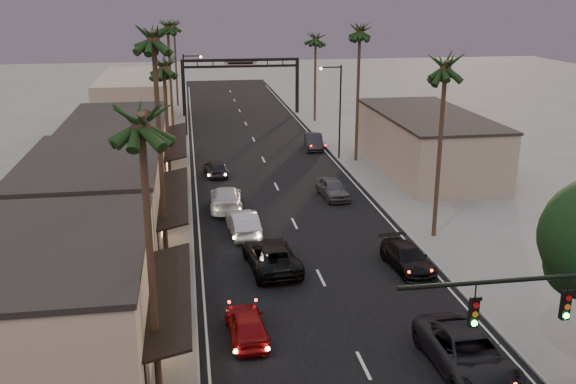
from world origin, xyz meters
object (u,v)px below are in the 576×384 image
object	(u,v)px
palm_rb	(360,27)
curbside_black	(407,258)
palm_rc	(316,35)
curbside_near	(467,353)
streetlight_right	(337,105)
oncoming_red	(247,324)
palm_lc	(163,61)
oncoming_pickup	(271,256)
palm_far	(174,23)
oncoming_silver	(243,223)
streetlight_left	(187,88)
palm_lb	(153,32)
palm_la	(140,112)
arch	(241,72)
palm_ld	(167,23)
palm_ra	(446,61)

from	to	relation	value
palm_rb	curbside_black	distance (m)	27.44
palm_rc	curbside_near	size ratio (longest dim) A/B	1.96
streetlight_right	palm_rb	bearing A→B (deg)	-30.76
oncoming_red	palm_rc	bearing A→B (deg)	-107.85
curbside_black	palm_lc	bearing A→B (deg)	124.25
oncoming_red	oncoming_pickup	world-z (taller)	oncoming_pickup
palm_far	oncoming_silver	size ratio (longest dim) A/B	2.69
oncoming_pickup	curbside_black	world-z (taller)	oncoming_pickup
palm_rb	palm_rc	world-z (taller)	palm_rb
streetlight_left	palm_rb	bearing A→B (deg)	-42.05
palm_rc	oncoming_red	xyz separation A→B (m)	(-13.34, -50.92, -9.75)
palm_far	palm_lc	bearing A→B (deg)	-90.41
streetlight_left	palm_far	bearing A→B (deg)	93.95
palm_rb	oncoming_pickup	xyz separation A→B (m)	(-11.18, -23.28, -11.61)
streetlight_left	palm_lc	xyz separation A→B (m)	(-1.68, -22.00, 5.14)
streetlight_left	palm_lc	distance (m)	22.65
palm_lb	oncoming_pickup	size ratio (longest dim) A/B	2.63
streetlight_right	palm_lc	xyz separation A→B (m)	(-15.52, -9.00, 5.14)
palm_la	palm_far	bearing A→B (deg)	89.75
palm_la	oncoming_red	size ratio (longest dim) A/B	3.11
streetlight_left	oncoming_silver	bearing A→B (deg)	-84.17
palm_lc	curbside_near	distance (m)	31.45
streetlight_right	palm_far	size ratio (longest dim) A/B	0.68
palm_la	palm_rc	bearing A→B (deg)	72.63
palm_lc	palm_far	bearing A→B (deg)	89.59
palm_la	palm_rb	world-z (taller)	palm_rb
oncoming_red	curbside_black	size ratio (longest dim) A/B	0.87
palm_lb	oncoming_red	world-z (taller)	palm_lb
arch	palm_rc	distance (m)	11.59
streetlight_right	palm_lb	size ratio (longest dim) A/B	0.59
arch	curbside_near	size ratio (longest dim) A/B	2.44
streetlight_left	palm_rc	xyz separation A→B (m)	(15.52, 6.00, 5.14)
oncoming_silver	palm_far	bearing A→B (deg)	-89.23
palm_ld	oncoming_red	distance (m)	43.69
curbside_black	palm_ld	bearing A→B (deg)	105.67
palm_la	oncoming_silver	xyz separation A→B (m)	(4.90, 17.50, -10.63)
oncoming_pickup	curbside_black	distance (m)	7.89
palm_rc	oncoming_red	world-z (taller)	palm_rc
oncoming_pickup	oncoming_silver	world-z (taller)	oncoming_silver
palm_la	oncoming_pickup	xyz separation A→B (m)	(6.02, 11.72, -10.64)
palm_ra	oncoming_silver	xyz separation A→B (m)	(-12.30, 2.50, -10.63)
palm_lc	curbside_black	size ratio (longest dim) A/B	2.51
arch	palm_rc	size ratio (longest dim) A/B	1.25
streetlight_left	oncoming_silver	size ratio (longest dim) A/B	1.83
curbside_near	curbside_black	xyz separation A→B (m)	(1.01, 10.50, -0.16)
arch	palm_lc	bearing A→B (deg)	-104.20
arch	palm_ld	size ratio (longest dim) A/B	1.07
palm_la	palm_rc	world-z (taller)	palm_la
streetlight_right	palm_rc	bearing A→B (deg)	84.95
palm_lb	oncoming_pickup	bearing A→B (deg)	-12.02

